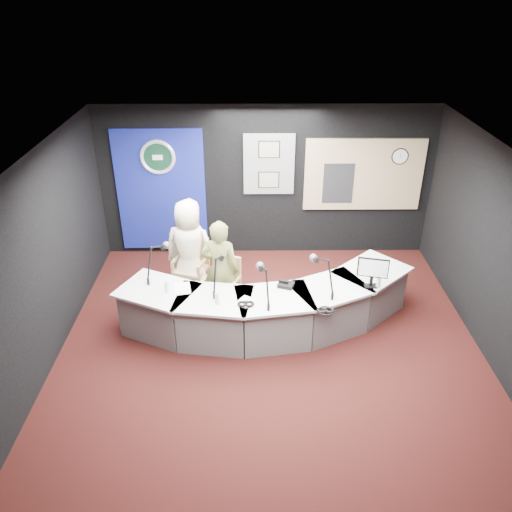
{
  "coord_description": "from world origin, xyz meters",
  "views": [
    {
      "loc": [
        -0.26,
        -5.75,
        4.73
      ],
      "look_at": [
        -0.2,
        0.8,
        1.1
      ],
      "focal_mm": 36.0,
      "sensor_mm": 36.0,
      "label": 1
    }
  ],
  "objects_px": {
    "broadcast_desk": "(266,307)",
    "person_woman": "(220,270)",
    "armchair_right": "(221,286)",
    "person_man": "(190,249)",
    "armchair_left": "(191,270)"
  },
  "relations": [
    {
      "from": "broadcast_desk",
      "to": "person_woman",
      "type": "bearing_deg",
      "value": 153.46
    },
    {
      "from": "person_man",
      "to": "person_woman",
      "type": "bearing_deg",
      "value": 139.25
    },
    {
      "from": "broadcast_desk",
      "to": "person_man",
      "type": "bearing_deg",
      "value": 140.94
    },
    {
      "from": "armchair_left",
      "to": "person_man",
      "type": "relative_size",
      "value": 0.52
    },
    {
      "from": "person_man",
      "to": "armchair_right",
      "type": "bearing_deg",
      "value": 139.25
    },
    {
      "from": "armchair_right",
      "to": "person_man",
      "type": "bearing_deg",
      "value": 153.35
    },
    {
      "from": "person_man",
      "to": "person_woman",
      "type": "relative_size",
      "value": 1.03
    },
    {
      "from": "broadcast_desk",
      "to": "armchair_left",
      "type": "relative_size",
      "value": 5.21
    },
    {
      "from": "armchair_right",
      "to": "armchair_left",
      "type": "bearing_deg",
      "value": 153.35
    },
    {
      "from": "broadcast_desk",
      "to": "person_woman",
      "type": "height_order",
      "value": "person_woman"
    },
    {
      "from": "armchair_right",
      "to": "person_woman",
      "type": "xyz_separation_m",
      "value": [
        0.0,
        0.0,
        0.29
      ]
    },
    {
      "from": "armchair_right",
      "to": "person_man",
      "type": "relative_size",
      "value": 0.62
    },
    {
      "from": "person_woman",
      "to": "armchair_right",
      "type": "bearing_deg",
      "value": 10.74
    },
    {
      "from": "armchair_right",
      "to": "person_woman",
      "type": "bearing_deg",
      "value": 24.02
    },
    {
      "from": "broadcast_desk",
      "to": "armchair_left",
      "type": "distance_m",
      "value": 1.56
    }
  ]
}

